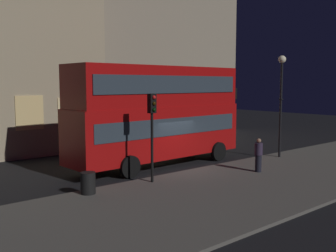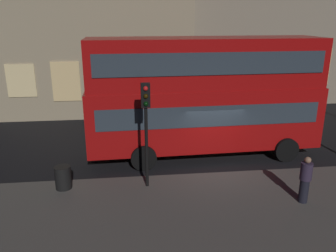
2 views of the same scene
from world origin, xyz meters
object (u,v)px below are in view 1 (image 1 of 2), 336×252
traffic_light_far_side (234,103)px  traffic_light_near_kerb (152,119)px  litter_bin (88,183)px  double_decker_bus (158,110)px  street_lamp (281,88)px  pedestrian (258,155)px

traffic_light_far_side → traffic_light_near_kerb: bearing=26.5°
litter_bin → traffic_light_near_kerb: bearing=-3.4°
double_decker_bus → litter_bin: double_decker_bus is taller
traffic_light_far_side → double_decker_bus: bearing=18.5°
traffic_light_near_kerb → street_lamp: bearing=-1.6°
traffic_light_far_side → street_lamp: street_lamp is taller
street_lamp → traffic_light_near_kerb: bearing=179.3°
litter_bin → traffic_light_far_side: bearing=21.1°
traffic_light_far_side → pedestrian: (-7.82, -8.22, -1.99)m
double_decker_bus → pedestrian: double_decker_bus is taller
traffic_light_near_kerb → street_lamp: street_lamp is taller
traffic_light_far_side → pedestrian: 11.52m
traffic_light_near_kerb → traffic_light_far_side: 14.58m
traffic_light_far_side → pedestrian: traffic_light_far_side is taller
traffic_light_near_kerb → double_decker_bus: bearing=46.8°
double_decker_bus → pedestrian: bearing=-64.5°
street_lamp → litter_bin: bearing=178.6°
double_decker_bus → traffic_light_far_side: size_ratio=2.56×
street_lamp → traffic_light_far_side: bearing=61.6°
street_lamp → litter_bin: 13.15m
traffic_light_near_kerb → litter_bin: 3.92m
traffic_light_far_side → street_lamp: (-3.55, -6.56, 1.24)m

